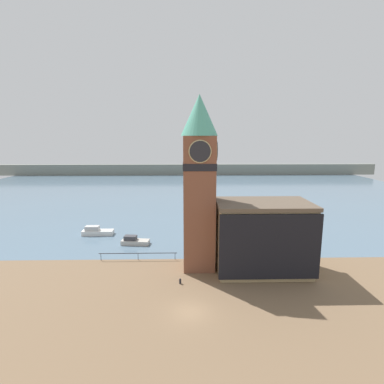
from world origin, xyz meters
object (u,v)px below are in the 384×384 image
(clock_tower, at_px, (199,180))
(pier_building, at_px, (263,237))
(mooring_bollard_near, at_px, (180,281))
(boat_near, at_px, (134,241))
(boat_far, at_px, (97,231))

(clock_tower, bearing_deg, pier_building, -8.51)
(pier_building, height_order, mooring_bollard_near, pier_building)
(clock_tower, bearing_deg, boat_near, 138.79)
(clock_tower, height_order, boat_near, clock_tower)
(pier_building, bearing_deg, mooring_bollard_near, -162.00)
(pier_building, bearing_deg, clock_tower, 171.49)
(clock_tower, xyz_separation_m, pier_building, (8.41, -1.26, -7.52))
(clock_tower, xyz_separation_m, boat_near, (-10.46, 9.16, -11.72))
(pier_building, distance_m, boat_near, 21.96)
(pier_building, relative_size, boat_near, 2.60)
(boat_near, distance_m, boat_far, 9.31)
(clock_tower, relative_size, mooring_bollard_near, 34.55)
(clock_tower, bearing_deg, mooring_bollard_near, -117.57)
(boat_near, bearing_deg, mooring_bollard_near, -53.67)
(mooring_bollard_near, bearing_deg, boat_far, 129.47)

